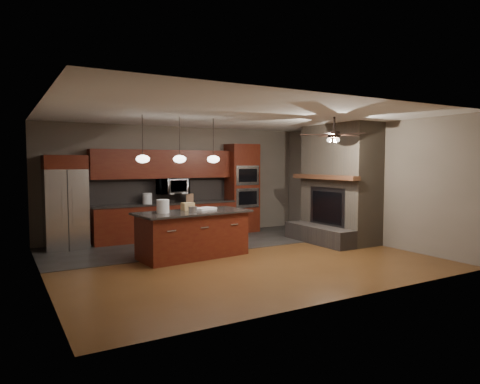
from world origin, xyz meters
TOP-DOWN VIEW (x-y plane):
  - ground at (0.00, 0.00)m, footprint 7.00×7.00m
  - ceiling at (0.00, 0.00)m, footprint 7.00×6.00m
  - back_wall at (0.00, 3.00)m, footprint 7.00×0.02m
  - right_wall at (3.50, 0.00)m, footprint 0.02×6.00m
  - left_wall at (-3.50, 0.00)m, footprint 0.02×6.00m
  - slate_tile_patch at (0.00, 1.80)m, footprint 7.00×2.40m
  - fireplace_column at (3.04, 0.40)m, footprint 1.30×2.10m
  - back_cabinetry at (-0.48, 2.74)m, footprint 3.59×0.64m
  - oven_tower at (1.70, 2.69)m, footprint 0.80×0.63m
  - microwave at (-0.27, 2.75)m, footprint 0.73×0.41m
  - refrigerator at (-2.80, 2.62)m, footprint 0.87×0.75m
  - kitchen_island at (-0.71, 0.51)m, footprint 2.36×1.26m
  - white_bucket at (-1.32, 0.52)m, footprint 0.30×0.30m
  - paint_can at (-0.77, 0.37)m, footprint 0.21×0.21m
  - paint_tray at (-0.37, 0.66)m, footprint 0.49×0.41m
  - cardboard_box at (-0.71, 0.76)m, footprint 0.26×0.20m
  - counter_bucket at (-0.94, 2.70)m, footprint 0.28×0.28m
  - counter_box at (0.15, 2.65)m, footprint 0.22×0.20m
  - pendant_left at (-1.65, 0.70)m, footprint 0.26×0.26m
  - pendant_center at (-0.90, 0.70)m, footprint 0.26×0.26m
  - pendant_right at (-0.15, 0.70)m, footprint 0.26×0.26m
  - ceiling_fan at (1.80, -0.80)m, footprint 1.27×1.33m

SIDE VIEW (x-z plane):
  - ground at x=0.00m, z-range 0.00..0.00m
  - slate_tile_patch at x=0.00m, z-range 0.00..0.01m
  - kitchen_island at x=-0.71m, z-range 0.00..0.92m
  - back_cabinetry at x=-0.48m, z-range -0.21..1.99m
  - paint_tray at x=-0.37m, z-range 0.92..0.96m
  - paint_can at x=-0.77m, z-range 0.92..1.03m
  - cardboard_box at x=-0.71m, z-range 0.92..1.07m
  - counter_box at x=0.15m, z-range 0.90..1.10m
  - refrigerator at x=-2.80m, z-range 0.00..2.05m
  - counter_bucket at x=-0.94m, z-range 0.90..1.15m
  - white_bucket at x=-1.32m, z-range 0.92..1.18m
  - oven_tower at x=1.70m, z-range 0.00..2.38m
  - fireplace_column at x=3.04m, z-range -0.10..2.70m
  - microwave at x=-0.27m, z-range 1.05..1.55m
  - back_wall at x=0.00m, z-range 0.00..2.80m
  - right_wall at x=3.50m, z-range 0.00..2.80m
  - left_wall at x=-3.50m, z-range 0.00..2.80m
  - pendant_left at x=-1.65m, z-range 1.51..2.42m
  - pendant_center at x=-0.90m, z-range 1.51..2.42m
  - pendant_right at x=-0.15m, z-range 1.51..2.42m
  - ceiling_fan at x=1.80m, z-range 2.25..2.66m
  - ceiling at x=0.00m, z-range 2.79..2.81m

